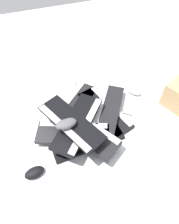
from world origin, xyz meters
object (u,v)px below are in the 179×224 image
keyboard_6 (107,110)px  mouse_3 (67,124)px  keyboard_1 (74,105)px  keyboard_4 (85,131)px  keyboard_7 (71,123)px  keyboard_0 (105,110)px  mouse_1 (34,173)px  mouse_2 (65,124)px  keyboard_5 (78,123)px  keyboard_3 (73,133)px  mouse_0 (134,91)px  keyboard_2 (87,140)px

keyboard_6 → mouse_3: size_ratio=4.08×
keyboard_1 → keyboard_6: keyboard_6 is taller
keyboard_4 → keyboard_7: 0.10m
keyboard_0 → mouse_1: size_ratio=4.22×
keyboard_6 → mouse_1: (-0.54, -0.26, -0.02)m
mouse_2 → keyboard_0: bearing=25.3°
keyboard_5 → keyboard_3: bearing=-152.3°
keyboard_0 → keyboard_3: bearing=-154.1°
keyboard_3 → mouse_0: size_ratio=4.22×
keyboard_4 → mouse_2: 0.15m
keyboard_5 → mouse_0: bearing=21.6°
keyboard_0 → mouse_3: mouse_3 is taller
keyboard_7 → mouse_3: size_ratio=4.20×
mouse_0 → keyboard_0: bearing=-110.3°
keyboard_6 → mouse_3: 0.34m
keyboard_5 → keyboard_1: bearing=81.3°
keyboard_4 → mouse_3: (-0.10, 0.02, 0.10)m
keyboard_5 → mouse_3: bearing=-156.2°
keyboard_1 → keyboard_2: 0.29m
mouse_0 → mouse_1: (-0.80, -0.37, 0.00)m
mouse_2 → keyboard_1: bearing=65.9°
keyboard_2 → keyboard_3: bearing=144.0°
keyboard_6 → keyboard_7: 0.30m
mouse_0 → keyboard_7: bearing=-108.1°
keyboard_4 → keyboard_6: 0.24m
mouse_1 → mouse_3: 0.32m
keyboard_0 → keyboard_3: (-0.26, -0.13, 0.03)m
keyboard_2 → mouse_0: bearing=30.5°
keyboard_5 → mouse_3: size_ratio=3.90×
keyboard_2 → keyboard_7: (-0.08, 0.07, 0.12)m
keyboard_3 → keyboard_6: size_ratio=1.03×
keyboard_6 → mouse_2: mouse_2 is taller
keyboard_4 → mouse_1: (-0.34, -0.13, -0.05)m
mouse_0 → mouse_2: 0.63m
keyboard_3 → mouse_2: mouse_2 is taller
keyboard_5 → keyboard_6: bearing=19.1°
keyboard_5 → keyboard_6: keyboard_5 is taller
keyboard_6 → mouse_0: size_ratio=4.08×
mouse_0 → mouse_3: bearing=-106.7°
keyboard_5 → mouse_0: (0.49, 0.19, -0.08)m
keyboard_6 → mouse_0: keyboard_6 is taller
keyboard_4 → keyboard_5: keyboard_5 is taller
keyboard_0 → keyboard_7: keyboard_7 is taller
keyboard_2 → mouse_0: size_ratio=4.08×
keyboard_1 → mouse_1: 0.52m
keyboard_7 → mouse_2: (-0.04, -0.02, 0.04)m
keyboard_4 → mouse_1: keyboard_4 is taller
keyboard_3 → mouse_1: bearing=-149.2°
keyboard_2 → mouse_1: bearing=-162.9°
keyboard_1 → keyboard_3: keyboard_3 is taller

